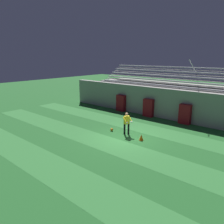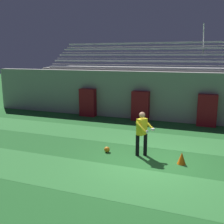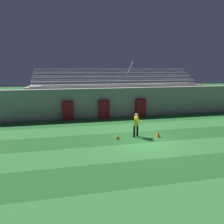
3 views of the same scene
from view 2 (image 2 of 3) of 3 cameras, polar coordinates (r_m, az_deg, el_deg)
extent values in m
plane|color=#236028|center=(9.42, 7.87, -10.90)|extent=(80.00, 80.00, 0.00)
cube|color=#337A38|center=(7.94, 5.13, -15.38)|extent=(28.00, 2.16, 0.01)
cube|color=#337A38|center=(11.86, 10.68, -6.10)|extent=(28.00, 2.16, 0.01)
cube|color=#999691|center=(15.27, 13.37, 3.22)|extent=(24.00, 0.60, 2.80)
cube|color=maroon|center=(15.15, 6.20, 1.30)|extent=(1.00, 0.44, 1.70)
cube|color=maroon|center=(14.71, 19.99, 0.32)|extent=(1.00, 0.44, 1.70)
cube|color=maroon|center=(16.27, -5.29, 2.07)|extent=(1.00, 0.44, 1.70)
cube|color=#999691|center=(17.58, 14.34, 4.46)|extent=(18.00, 3.90, 2.90)
cube|color=#B7B7BC|center=(15.86, 13.99, 9.14)|extent=(17.10, 0.36, 0.10)
cube|color=#999691|center=(15.68, 13.86, 8.28)|extent=(17.10, 0.60, 0.04)
cube|color=#B7B7BC|center=(16.54, 14.34, 10.62)|extent=(17.10, 0.36, 0.10)
cube|color=#999691|center=(16.35, 14.22, 9.80)|extent=(17.10, 0.60, 0.04)
cube|color=#B7B7BC|center=(17.24, 14.67, 11.97)|extent=(17.10, 0.36, 0.10)
cube|color=#999691|center=(17.04, 14.56, 11.21)|extent=(17.10, 0.60, 0.04)
cube|color=#B7B7BC|center=(17.94, 14.98, 13.22)|extent=(17.10, 0.36, 0.10)
cube|color=#999691|center=(17.74, 14.88, 12.50)|extent=(17.10, 0.60, 0.04)
cube|color=#B7B7BC|center=(18.65, 15.27, 14.38)|extent=(17.10, 0.36, 0.10)
cube|color=#999691|center=(18.44, 15.17, 13.70)|extent=(17.10, 0.60, 0.04)
cylinder|color=#B7B7BC|center=(16.93, 19.28, 14.59)|extent=(0.06, 2.63, 1.65)
cylinder|color=black|center=(9.94, 7.26, -7.11)|extent=(0.18, 0.18, 0.82)
cylinder|color=black|center=(9.88, 5.57, -7.19)|extent=(0.18, 0.18, 0.82)
cube|color=yellow|center=(9.70, 6.51, -3.19)|extent=(0.36, 0.44, 0.60)
sphere|color=#A37556|center=(9.59, 6.58, -0.65)|extent=(0.22, 0.22, 0.22)
cylinder|color=yellow|center=(9.80, 8.00, -2.76)|extent=(0.48, 0.26, 0.37)
cylinder|color=yellow|center=(9.42, 6.37, -3.33)|extent=(0.48, 0.26, 0.37)
cube|color=silver|center=(9.70, 8.83, -3.74)|extent=(0.14, 0.14, 0.08)
cube|color=silver|center=(9.37, 7.49, -4.25)|extent=(0.14, 0.14, 0.08)
sphere|color=orange|center=(10.26, -1.11, -8.16)|extent=(0.22, 0.22, 0.22)
cone|color=orange|center=(9.47, 14.92, -9.70)|extent=(0.30, 0.30, 0.42)
camera|label=1|loc=(7.97, 136.99, 6.04)|focal=35.00mm
camera|label=3|loc=(6.76, -94.76, 7.75)|focal=30.00mm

